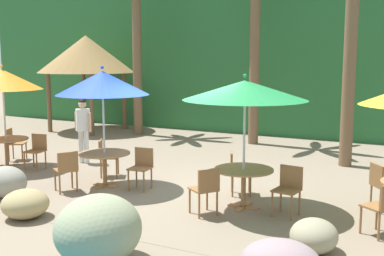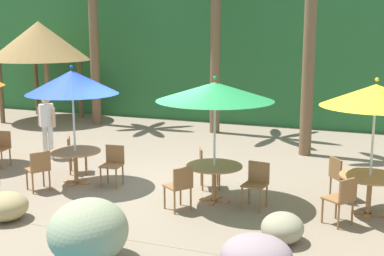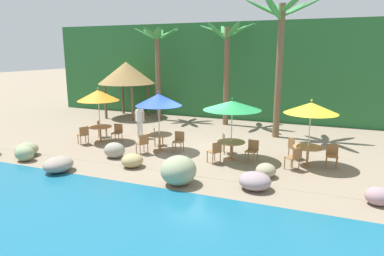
# 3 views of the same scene
# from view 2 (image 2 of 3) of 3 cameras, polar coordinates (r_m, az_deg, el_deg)

# --- Properties ---
(ground_plane) EXTENTS (120.00, 120.00, 0.00)m
(ground_plane) POSITION_cam_2_polar(r_m,az_deg,el_deg) (11.03, -3.84, -6.77)
(ground_plane) COLOR gray
(terrace_deck) EXTENTS (18.00, 5.20, 0.01)m
(terrace_deck) POSITION_cam_2_polar(r_m,az_deg,el_deg) (11.03, -3.84, -6.75)
(terrace_deck) COLOR gray
(terrace_deck) RESTS_ON ground
(foliage_backdrop) EXTENTS (28.00, 2.40, 6.00)m
(foliage_backdrop) POSITION_cam_2_polar(r_m,az_deg,el_deg) (19.04, 7.65, 9.88)
(foliage_backdrop) COLOR #286633
(foliage_backdrop) RESTS_ON ground
(chair_orange_seaward) EXTENTS (0.48, 0.48, 0.87)m
(chair_orange_seaward) POSITION_cam_2_polar(r_m,az_deg,el_deg) (13.46, -20.43, -1.90)
(chair_orange_seaward) COLOR olive
(chair_orange_seaward) RESTS_ON ground
(umbrella_blue) EXTENTS (1.97, 1.97, 2.60)m
(umbrella_blue) POSITION_cam_2_polar(r_m,az_deg,el_deg) (11.24, -13.16, 4.96)
(umbrella_blue) COLOR silver
(umbrella_blue) RESTS_ON ground
(dining_table_blue) EXTENTS (1.10, 1.10, 0.74)m
(dining_table_blue) POSITION_cam_2_polar(r_m,az_deg,el_deg) (11.52, -12.80, -3.07)
(dining_table_blue) COLOR #A37547
(dining_table_blue) RESTS_ON ground
(chair_blue_seaward) EXTENTS (0.46, 0.47, 0.87)m
(chair_blue_seaward) POSITION_cam_2_polar(r_m,az_deg,el_deg) (11.26, -8.73, -3.79)
(chair_blue_seaward) COLOR olive
(chair_blue_seaward) RESTS_ON ground
(chair_blue_inland) EXTENTS (0.58, 0.58, 0.87)m
(chair_blue_inland) POSITION_cam_2_polar(r_m,az_deg,el_deg) (12.37, -12.96, -2.58)
(chair_blue_inland) COLOR olive
(chair_blue_inland) RESTS_ON ground
(chair_blue_left) EXTENTS (0.59, 0.58, 0.87)m
(chair_blue_left) POSITION_cam_2_polar(r_m,az_deg,el_deg) (11.16, -16.60, -4.25)
(chair_blue_left) COLOR olive
(chair_blue_left) RESTS_ON ground
(umbrella_green) EXTENTS (2.27, 2.27, 2.48)m
(umbrella_green) POSITION_cam_2_polar(r_m,az_deg,el_deg) (9.77, 2.56, 4.06)
(umbrella_green) COLOR silver
(umbrella_green) RESTS_ON ground
(dining_table_green) EXTENTS (1.10, 1.10, 0.74)m
(dining_table_green) POSITION_cam_2_polar(r_m,az_deg,el_deg) (10.09, 2.48, -4.83)
(dining_table_green) COLOR #A37547
(dining_table_green) RESTS_ON ground
(chair_green_seaward) EXTENTS (0.47, 0.48, 0.87)m
(chair_green_seaward) POSITION_cam_2_polar(r_m,az_deg,el_deg) (9.87, 7.17, -5.89)
(chair_green_seaward) COLOR olive
(chair_green_seaward) RESTS_ON ground
(chair_green_inland) EXTENTS (0.56, 0.56, 0.87)m
(chair_green_inland) POSITION_cam_2_polar(r_m,az_deg,el_deg) (10.92, 1.57, -4.12)
(chair_green_inland) COLOR olive
(chair_green_inland) RESTS_ON ground
(chair_green_left) EXTENTS (0.59, 0.59, 0.87)m
(chair_green_left) POSITION_cam_2_polar(r_m,az_deg,el_deg) (9.58, -1.33, -6.32)
(chair_green_left) COLOR olive
(chair_green_left) RESTS_ON ground
(umbrella_yellow) EXTENTS (1.94, 1.94, 2.52)m
(umbrella_yellow) POSITION_cam_2_polar(r_m,az_deg,el_deg) (9.61, 19.71, 3.41)
(umbrella_yellow) COLOR silver
(umbrella_yellow) RESTS_ON ground
(dining_table_yellow) EXTENTS (1.10, 1.10, 0.74)m
(dining_table_yellow) POSITION_cam_2_polar(r_m,az_deg,el_deg) (9.93, 19.11, -5.71)
(dining_table_yellow) COLOR #A37547
(dining_table_yellow) RESTS_ON ground
(chair_yellow_inland) EXTENTS (0.59, 0.59, 0.87)m
(chair_yellow_inland) POSITION_cam_2_polar(r_m,az_deg,el_deg) (10.59, 16.07, -5.06)
(chair_yellow_inland) COLOR olive
(chair_yellow_inland) RESTS_ON ground
(chair_yellow_left) EXTENTS (0.59, 0.59, 0.87)m
(chair_yellow_left) POSITION_cam_2_polar(r_m,az_deg,el_deg) (9.26, 16.32, -7.40)
(chair_yellow_left) COLOR olive
(chair_yellow_left) RESTS_ON ground
(palm_tree_nearest) EXTENTS (2.74, 2.81, 5.64)m
(palm_tree_nearest) POSITION_cam_2_polar(r_m,az_deg,el_deg) (18.25, -10.91, 12.41)
(palm_tree_nearest) COLOR brown
(palm_tree_nearest) RESTS_ON ground
(palm_tree_second) EXTENTS (3.39, 3.12, 5.80)m
(palm_tree_second) POSITION_cam_2_polar(r_m,az_deg,el_deg) (16.49, 2.66, 12.97)
(palm_tree_second) COLOR brown
(palm_tree_second) RESTS_ON ground
(palapa_hut) EXTENTS (3.62, 3.62, 3.59)m
(palapa_hut) POSITION_cam_2_polar(r_m,az_deg,el_deg) (19.54, -16.60, 9.18)
(palapa_hut) COLOR brown
(palapa_hut) RESTS_ON ground
(waiter_in_white) EXTENTS (0.52, 0.39, 1.70)m
(waiter_in_white) POSITION_cam_2_polar(r_m,az_deg,el_deg) (13.82, -15.80, 0.71)
(waiter_in_white) COLOR white
(waiter_in_white) RESTS_ON ground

